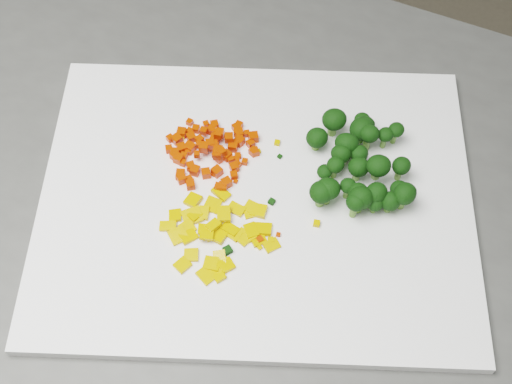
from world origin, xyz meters
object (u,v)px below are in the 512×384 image
at_px(pepper_pile, 219,235).
at_px(broccoli_pile, 359,157).
at_px(cutting_board, 256,200).
at_px(counter_block, 235,357).
at_px(carrot_pile, 211,145).

bearing_deg(pepper_pile, broccoli_pile, 56.17).
bearing_deg(cutting_board, broccoli_pile, 43.34).
xyz_separation_m(counter_block, pepper_pile, (0.01, -0.03, 0.47)).
relative_size(counter_block, cutting_board, 2.38).
bearing_deg(carrot_pile, cutting_board, -22.82).
height_order(counter_block, cutting_board, cutting_board).
xyz_separation_m(carrot_pile, pepper_pile, (0.06, -0.09, -0.01)).
height_order(counter_block, carrot_pile, carrot_pile).
relative_size(cutting_board, broccoli_pile, 3.75).
distance_m(cutting_board, broccoli_pile, 0.12).
distance_m(cutting_board, carrot_pile, 0.08).
distance_m(carrot_pile, broccoli_pile, 0.16).
height_order(cutting_board, carrot_pile, carrot_pile).
bearing_deg(broccoli_pile, cutting_board, -136.66).
bearing_deg(broccoli_pile, counter_block, -133.59).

